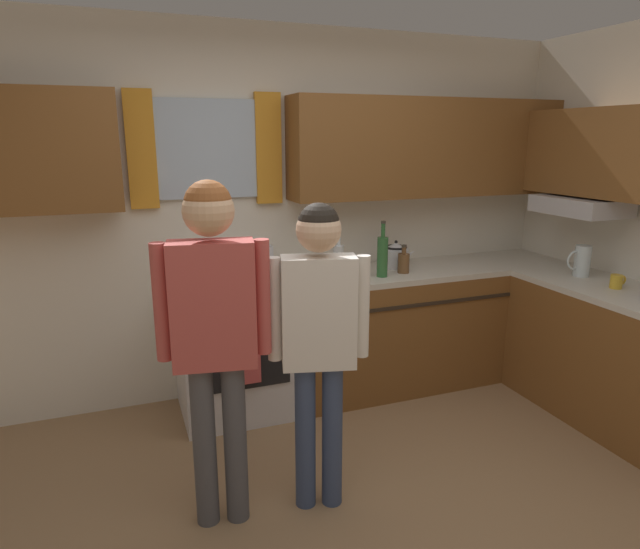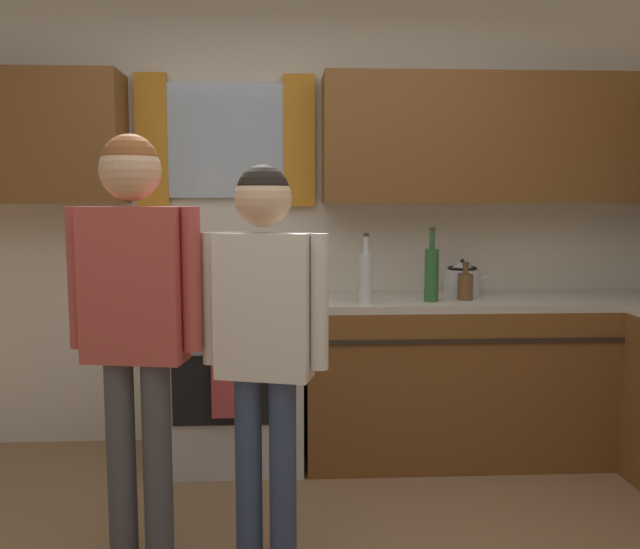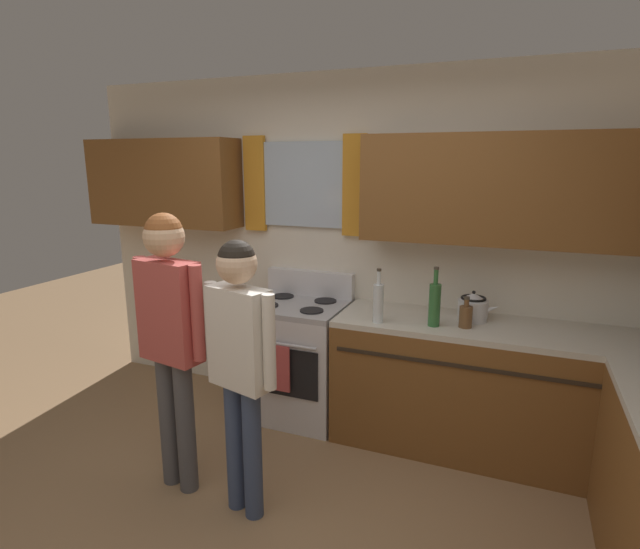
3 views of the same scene
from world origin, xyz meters
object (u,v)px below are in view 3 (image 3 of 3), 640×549
Objects in this scene: stove_oven at (297,357)px; bottle_squat_brown at (466,316)px; bottle_wine_green at (435,303)px; adult_left at (170,321)px; bottle_tall_clear at (378,302)px; stovetop_kettle at (473,307)px; adult_in_plaid at (240,348)px.

stove_oven is 5.37× the size of bottle_squat_brown.
bottle_wine_green is 0.23× the size of adult_left.
bottle_tall_clear is 1.34× the size of stovetop_kettle.
stovetop_kettle is 0.17× the size of adult_in_plaid.
bottle_wine_green reaches higher than stovetop_kettle.
adult_in_plaid reaches higher than stove_oven.
stove_oven is at bearing 163.56° from bottle_tall_clear.
adult_in_plaid is at bearing -134.80° from bottle_squat_brown.
bottle_squat_brown is 0.52× the size of bottle_wine_green.
bottle_squat_brown is 0.18m from stovetop_kettle.
bottle_tall_clear is (0.69, -0.20, 0.57)m from stove_oven.
bottle_wine_green is at bearing -7.52° from stove_oven.
adult_left is (-1.34, -0.96, 0.01)m from bottle_wine_green.
bottle_wine_green reaches higher than stove_oven.
adult_left is 1.07× the size of adult_in_plaid.
bottle_tall_clear reaches higher than bottle_squat_brown.
bottle_squat_brown is 0.21m from bottle_wine_green.
bottle_wine_green is at bearing 35.53° from adult_left.
bottle_squat_brown is 0.13× the size of adult_in_plaid.
adult_left is (-0.30, -1.10, 0.59)m from stove_oven.
bottle_tall_clear reaches higher than stovetop_kettle.
bottle_wine_green is 0.25× the size of adult_in_plaid.
bottle_tall_clear is at bearing -169.76° from bottle_wine_green.
adult_left is at bearing -105.14° from stove_oven.
adult_left reaches higher than bottle_wine_green.
stove_oven is at bearing 172.48° from bottle_wine_green.
bottle_wine_green is 1.33m from adult_in_plaid.
stovetop_kettle is at bearing 80.35° from bottle_squat_brown.
stove_oven is 1.38m from stovetop_kettle.
adult_left reaches higher than bottle_squat_brown.
bottle_squat_brown is at bearing 45.20° from adult_in_plaid.
stove_oven is at bearing 74.86° from adult_left.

